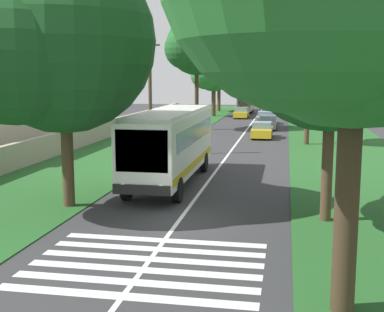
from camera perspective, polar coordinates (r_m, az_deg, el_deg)
ground at (r=19.55m, az=-1.62°, el=-7.38°), size 160.00×160.00×0.00m
grass_verge_left at (r=35.90m, az=-9.52°, el=0.00°), size 120.00×8.00×0.04m
grass_verge_right at (r=34.08m, az=17.42°, el=-0.75°), size 120.00×8.00×0.04m
centre_line at (r=34.03m, az=3.59°, el=-0.40°), size 110.00×0.16×0.01m
coach_bus at (r=26.27m, az=-2.30°, el=1.59°), size 11.16×2.62×3.73m
zebra_crossing at (r=15.50m, az=-5.04°, el=-11.79°), size 4.95×6.80×0.01m
trailing_car_0 at (r=46.23m, az=7.73°, el=2.81°), size 4.30×1.78×1.43m
trailing_car_1 at (r=53.89m, az=8.36°, el=3.64°), size 4.30×1.78×1.43m
trailing_car_2 at (r=60.05m, az=8.07°, el=4.17°), size 4.30×1.78×1.43m
trailing_car_3 at (r=67.76m, az=5.47°, el=4.74°), size 4.30×1.78×1.43m
trailing_minibus_0 at (r=76.88m, az=5.94°, el=5.87°), size 6.00×2.14×2.53m
roadside_tree_left_0 at (r=52.76m, az=0.37°, el=11.96°), size 7.48×6.04×11.50m
roadside_tree_left_1 at (r=70.49m, az=2.26°, el=9.25°), size 7.32×5.79×8.98m
roadside_tree_left_2 at (r=21.95m, az=-14.67°, el=11.58°), size 9.23×7.55×10.53m
roadside_tree_left_3 at (r=80.37m, az=2.80°, el=9.91°), size 8.64×7.35×10.77m
roadside_tree_right_0 at (r=42.11m, az=12.63°, el=11.82°), size 5.68×4.66×10.25m
roadside_tree_right_1 at (r=19.82m, az=14.66°, el=12.59°), size 8.75×7.28×10.65m
roadside_tree_right_3 at (r=60.58m, az=12.71°, el=9.00°), size 7.89×6.72×9.35m
utility_pole at (r=35.90m, az=-4.63°, el=6.83°), size 0.24×1.40×8.07m
roadside_wall at (r=41.63m, az=-11.63°, el=2.25°), size 70.00×0.40×1.54m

